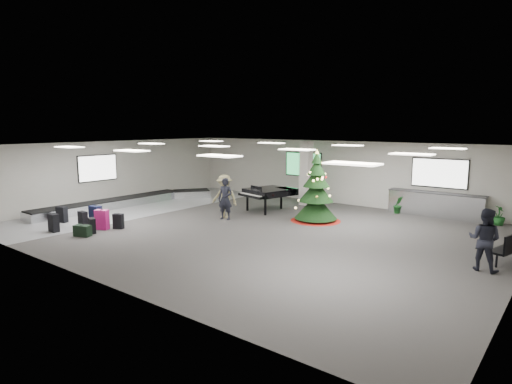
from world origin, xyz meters
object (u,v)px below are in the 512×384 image
Objects in this scene: bench at (511,246)px; potted_plant_right at (499,216)px; service_counter at (435,204)px; pink_suitcase at (102,220)px; traveler_b at (225,196)px; traveler_bench at (484,240)px; potted_plant_left at (398,205)px; traveler_a at (225,199)px; christmas_tree at (316,197)px; grand_piano at (268,192)px; baggage_carousel at (129,201)px.

bench is 2.00× the size of potted_plant_right.
service_counter reaches higher than pink_suitcase.
traveler_b is at bearing 37.63° from pink_suitcase.
potted_plant_left is at bearing -48.87° from traveler_bench.
potted_plant_left is 0.99× the size of potted_plant_right.
pink_suitcase is 0.99× the size of potted_plant_right.
service_counter is at bearing 25.52° from traveler_a.
christmas_tree is at bearing -133.25° from service_counter.
service_counter is at bearing -60.14° from traveler_bench.
traveler_b is at bearing 0.84° from traveler_bench.
christmas_tree is 1.90× the size of bench.
traveler_a is at bearing -84.03° from grand_piano.
traveler_b is 11.25m from potted_plant_right.
christmas_tree reaches higher than traveler_bench.
grand_piano is 1.58× the size of bench.
traveler_b is at bearing -140.67° from service_counter.
traveler_a is at bearing 33.78° from pink_suitcase.
pink_suitcase is 0.44× the size of traveler_a.
pink_suitcase is 13.12m from traveler_bench.
grand_piano is 9.69m from potted_plant_right.
baggage_carousel is at bearing 179.85° from traveler_b.
traveler_a is at bearing -161.69° from bench.
christmas_tree is 1.61× the size of traveler_b.
service_counter reaches higher than potted_plant_right.
traveler_a reaches higher than baggage_carousel.
traveler_bench is at bearing -20.97° from christmas_tree.
potted_plant_right is at bearing 23.21° from baggage_carousel.
christmas_tree reaches higher than service_counter.
grand_piano is at bearing -151.75° from service_counter.
traveler_a is 9.99m from traveler_bench.
potted_plant_right is (11.99, 10.21, 0.01)m from pink_suitcase.
pink_suitcase is 15.74m from potted_plant_right.
baggage_carousel is at bearing 5.36° from traveler_bench.
baggage_carousel is at bearing -160.71° from bench.
traveler_b reaches higher than grand_piano.
grand_piano is at bearing -159.59° from potted_plant_right.
service_counter is 7.45m from grand_piano.
bench reaches higher than potted_plant_right.
pink_suitcase is 5.00m from traveler_a.
traveler_a is at bearing -51.55° from traveler_b.
service_counter reaches higher than baggage_carousel.
bench is at bearing -4.63° from pink_suitcase.
potted_plant_right is at bearing -80.18° from traveler_bench.
grand_piano is at bearing 66.73° from traveler_b.
traveler_bench reaches higher than potted_plant_left.
christmas_tree is at bearing -16.19° from traveler_bench.
grand_piano reaches higher than potted_plant_right.
potted_plant_left is at bearing -177.57° from potted_plant_right.
baggage_carousel is 2.40× the size of service_counter.
potted_plant_left is at bearing 29.54° from baggage_carousel.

